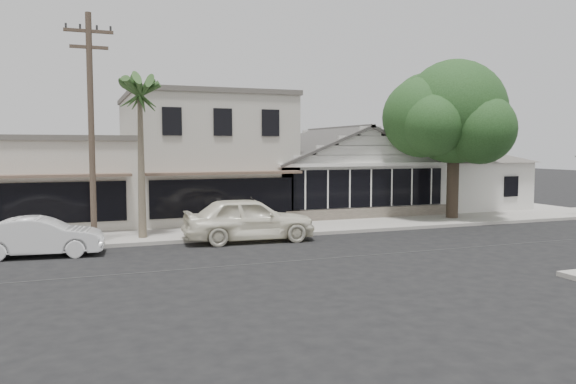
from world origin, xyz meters
name	(u,v)px	position (x,y,z in m)	size (l,w,h in m)	color
ground	(363,256)	(0.00, 0.00, 0.00)	(140.00, 140.00, 0.00)	black
sidewalk_north	(118,238)	(-8.00, 6.75, 0.07)	(90.00, 3.50, 0.15)	#9E9991
corner_shop	(338,169)	(5.00, 12.47, 2.62)	(10.40, 8.60, 5.10)	silver
side_cottage	(461,185)	(13.20, 11.50, 1.50)	(6.00, 6.00, 3.00)	silver
row_building_near	(201,159)	(-3.00, 13.50, 3.25)	(8.00, 10.00, 6.50)	#BCB7AA
row_building_midnear	(26,183)	(-12.00, 13.50, 2.10)	(10.00, 10.00, 4.20)	beige
utility_pole	(91,124)	(-9.00, 5.20, 4.79)	(1.80, 0.24, 9.00)	brown
car_0	(249,219)	(-2.92, 4.50, 0.93)	(2.19, 5.45, 1.86)	white
car_1	(41,237)	(-10.85, 4.01, 0.71)	(1.50, 4.31, 1.42)	white
shade_tree	(450,115)	(9.12, 7.32, 5.60)	(7.67, 6.93, 8.51)	#433729
palm_east	(140,92)	(-7.07, 6.08, 6.15)	(2.91, 2.91, 7.20)	#726651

